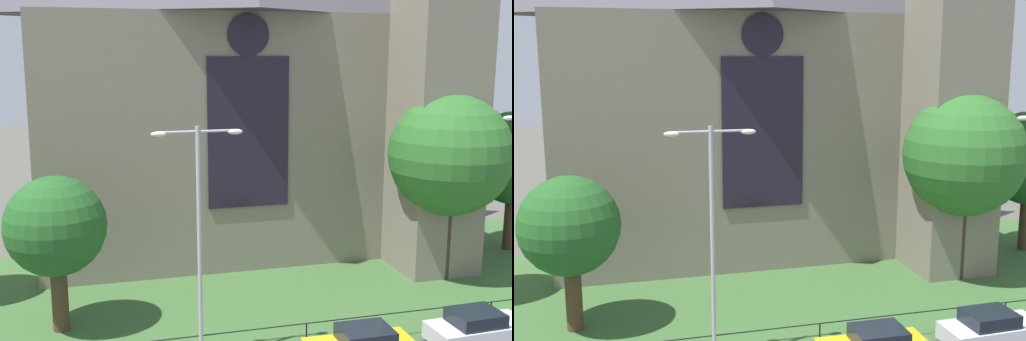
# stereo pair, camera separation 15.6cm
# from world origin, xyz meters

# --- Properties ---
(ground) EXTENTS (160.00, 160.00, 0.00)m
(ground) POSITION_xyz_m (0.00, 10.00, 0.00)
(ground) COLOR #56544C
(grass_verge) EXTENTS (120.00, 20.00, 0.01)m
(grass_verge) POSITION_xyz_m (0.00, 8.00, 0.00)
(grass_verge) COLOR #3D6633
(grass_verge) RESTS_ON ground
(church_building) EXTENTS (23.20, 16.20, 26.00)m
(church_building) POSITION_xyz_m (1.86, 17.43, 10.27)
(church_building) COLOR gray
(church_building) RESTS_ON ground
(iron_railing) EXTENTS (34.48, 0.07, 1.13)m
(iron_railing) POSITION_xyz_m (1.09, 2.50, 0.98)
(iron_railing) COLOR black
(iron_railing) RESTS_ON ground
(tree_right_near) EXTENTS (6.35, 6.35, 9.85)m
(tree_right_near) POSITION_xyz_m (10.97, 8.45, 6.62)
(tree_right_near) COLOR #423021
(tree_right_near) RESTS_ON ground
(tree_left_near) EXTENTS (4.28, 4.28, 6.82)m
(tree_left_near) POSITION_xyz_m (-8.61, 6.93, 4.62)
(tree_left_near) COLOR #4C3823
(tree_left_near) RESTS_ON ground
(streetlamp_near) EXTENTS (3.37, 0.26, 9.26)m
(streetlamp_near) POSITION_xyz_m (-3.25, 2.40, 5.80)
(streetlamp_near) COLOR #B2B2B7
(streetlamp_near) RESTS_ON ground
(parked_car_white) EXTENTS (4.25, 2.13, 1.51)m
(parked_car_white) POSITION_xyz_m (8.01, 0.99, 0.74)
(parked_car_white) COLOR silver
(parked_car_white) RESTS_ON ground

